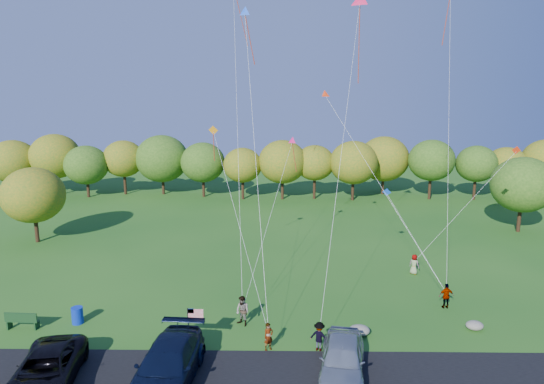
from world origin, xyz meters
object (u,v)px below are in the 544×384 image
(flyer_b, at_px, (243,311))
(flyer_d, at_px, (446,296))
(flyer_a, at_px, (268,337))
(park_bench, at_px, (22,320))
(trash_barrel, at_px, (77,315))
(minivan_dark, at_px, (46,370))
(minivan_navy, at_px, (167,366))
(flyer_c, at_px, (319,336))
(flyer_e, at_px, (414,264))
(minivan_silver, at_px, (342,359))

(flyer_b, distance_m, flyer_d, 13.08)
(flyer_a, relative_size, park_bench, 0.79)
(trash_barrel, bearing_deg, minivan_dark, -79.58)
(minivan_dark, distance_m, flyer_a, 10.88)
(minivan_dark, distance_m, minivan_navy, 5.65)
(park_bench, relative_size, trash_barrel, 1.93)
(flyer_b, distance_m, park_bench, 12.84)
(minivan_dark, distance_m, trash_barrel, 6.46)
(flyer_c, distance_m, flyer_e, 13.84)
(minivan_navy, height_order, flyer_b, minivan_navy)
(flyer_c, xyz_separation_m, flyer_e, (8.10, 11.22, -0.04))
(flyer_a, relative_size, flyer_c, 0.96)
(trash_barrel, bearing_deg, flyer_e, 20.46)
(minivan_navy, xyz_separation_m, flyer_e, (15.49, 14.49, -0.23))
(flyer_d, bearing_deg, flyer_b, 6.30)
(minivan_silver, height_order, flyer_a, minivan_silver)
(flyer_c, height_order, flyer_d, flyer_d)
(minivan_silver, xyz_separation_m, flyer_b, (-5.22, 5.23, -0.06))
(minivan_silver, distance_m, flyer_a, 4.38)
(flyer_c, bearing_deg, trash_barrel, 12.76)
(flyer_a, relative_size, flyer_e, 1.00)
(flyer_c, distance_m, flyer_d, 10.05)
(minivan_dark, relative_size, trash_barrel, 5.78)
(minivan_navy, bearing_deg, flyer_b, 66.90)
(flyer_e, xyz_separation_m, park_bench, (-25.22, -9.15, -0.20))
(flyer_e, xyz_separation_m, trash_barrel, (-22.30, -8.32, -0.27))
(minivan_dark, xyz_separation_m, flyer_e, (21.13, 14.67, -0.10))
(minivan_navy, bearing_deg, flyer_c, 27.79)
(minivan_dark, height_order, flyer_b, flyer_b)
(flyer_e, height_order, park_bench, flyer_e)
(flyer_a, xyz_separation_m, park_bench, (-14.41, 2.07, -0.20))
(trash_barrel, bearing_deg, park_bench, -164.11)
(minivan_dark, bearing_deg, minivan_navy, -6.24)
(minivan_silver, xyz_separation_m, flyer_d, (7.62, 7.75, -0.14))
(flyer_b, bearing_deg, park_bench, -138.41)
(flyer_c, bearing_deg, flyer_e, -101.51)
(flyer_d, distance_m, flyer_e, 5.94)
(flyer_e, bearing_deg, park_bench, 58.53)
(minivan_navy, distance_m, flyer_d, 18.09)
(minivan_navy, relative_size, flyer_d, 3.95)
(minivan_dark, bearing_deg, flyer_d, 14.02)
(flyer_b, bearing_deg, minivan_dark, -106.09)
(flyer_b, height_order, flyer_e, flyer_b)
(minivan_silver, distance_m, trash_barrel, 16.04)
(minivan_silver, height_order, flyer_e, minivan_silver)
(minivan_silver, bearing_deg, flyer_a, 155.45)
(minivan_dark, bearing_deg, park_bench, 118.44)
(flyer_c, xyz_separation_m, flyer_d, (8.53, 5.30, 0.02))
(minivan_silver, distance_m, flyer_c, 2.62)
(minivan_dark, height_order, minivan_silver, minivan_silver)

